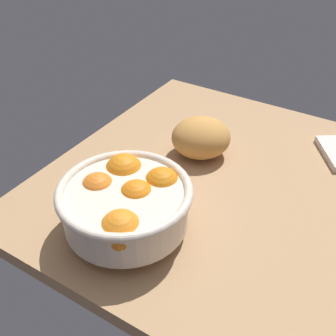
{
  "coord_description": "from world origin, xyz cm",
  "views": [
    {
      "loc": [
        63.54,
        27.88,
        53.37
      ],
      "look_at": [
        8.02,
        -6.57,
        5.0
      ],
      "focal_mm": 44.28,
      "sensor_mm": 36.0,
      "label": 1
    }
  ],
  "objects": [
    {
      "name": "ground_plane",
      "position": [
        0.0,
        0.0,
        -1.5
      ],
      "size": [
        74.38,
        66.15,
        3.0
      ],
      "primitive_type": "cube",
      "color": "tan"
    },
    {
      "name": "fruit_bowl",
      "position": [
        21.71,
        -6.48,
        6.54
      ],
      "size": [
        23.22,
        23.22,
        11.08
      ],
      "color": "beige",
      "rests_on": "ground"
    },
    {
      "name": "bread_loaf",
      "position": [
        -6.11,
        -6.76,
        4.41
      ],
      "size": [
        17.11,
        17.44,
        8.83
      ],
      "primitive_type": "ellipsoid",
      "rotation": [
        0.0,
        0.0,
        2.18
      ],
      "color": "#CB8C44",
      "rests_on": "ground"
    }
  ]
}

